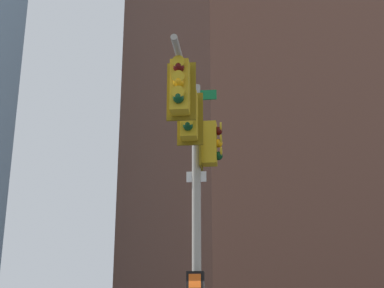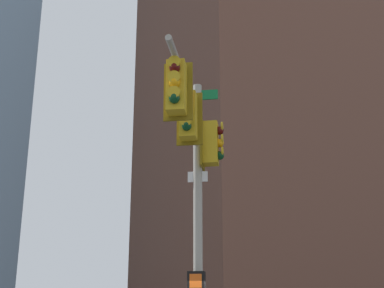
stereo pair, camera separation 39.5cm
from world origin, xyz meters
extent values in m
cylinder|color=#9E998C|center=(0.29, -0.35, 3.53)|extent=(0.20, 0.20, 7.07)
cylinder|color=#9E998C|center=(1.12, 1.34, 6.30)|extent=(1.76, 3.42, 0.12)
cylinder|color=#9E998C|center=(0.59, 0.26, 5.85)|extent=(0.53, 0.97, 0.75)
cube|color=#0F6B33|center=(0.29, -0.35, 6.82)|extent=(0.88, 0.45, 0.24)
cube|color=#0F6B33|center=(0.29, -0.35, 6.52)|extent=(0.50, 0.97, 0.24)
cube|color=white|center=(0.29, -0.35, 4.83)|extent=(0.42, 0.22, 0.24)
cube|color=gold|center=(0.93, 0.95, 5.74)|extent=(0.45, 0.45, 1.00)
cube|color=#775E0F|center=(0.84, 0.78, 5.74)|extent=(0.51, 0.28, 1.16)
sphere|color=red|center=(1.02, 1.13, 6.04)|extent=(0.20, 0.20, 0.20)
cylinder|color=gold|center=(1.04, 1.19, 6.13)|extent=(0.22, 0.14, 0.23)
sphere|color=#4C330A|center=(1.02, 1.13, 5.74)|extent=(0.20, 0.20, 0.20)
cylinder|color=gold|center=(1.04, 1.19, 5.83)|extent=(0.22, 0.14, 0.23)
sphere|color=#0A3819|center=(1.02, 1.13, 5.44)|extent=(0.20, 0.20, 0.20)
cylinder|color=gold|center=(1.04, 1.19, 5.53)|extent=(0.22, 0.14, 0.23)
cube|color=gold|center=(1.56, 2.24, 5.74)|extent=(0.45, 0.45, 1.00)
cube|color=#775E0F|center=(1.48, 2.07, 5.74)|extent=(0.51, 0.28, 1.16)
sphere|color=#470A07|center=(1.65, 2.43, 6.04)|extent=(0.20, 0.20, 0.20)
cylinder|color=gold|center=(1.68, 2.49, 6.13)|extent=(0.22, 0.14, 0.23)
sphere|color=#F29E0C|center=(1.65, 2.43, 5.74)|extent=(0.20, 0.20, 0.20)
cylinder|color=gold|center=(1.68, 2.49, 5.83)|extent=(0.22, 0.14, 0.23)
sphere|color=#0A3819|center=(1.65, 2.43, 5.44)|extent=(0.20, 0.20, 0.20)
cylinder|color=gold|center=(1.68, 2.49, 5.53)|extent=(0.22, 0.14, 0.23)
cube|color=gold|center=(0.02, -0.22, 5.60)|extent=(0.45, 0.45, 1.00)
cube|color=#775E0F|center=(0.19, -0.30, 5.60)|extent=(0.28, 0.51, 1.16)
sphere|color=#470A07|center=(-0.16, -0.13, 5.90)|extent=(0.20, 0.20, 0.20)
cylinder|color=gold|center=(-0.22, -0.10, 5.99)|extent=(0.14, 0.22, 0.23)
sphere|color=#F29E0C|center=(-0.16, -0.13, 5.60)|extent=(0.20, 0.20, 0.20)
cylinder|color=gold|center=(-0.22, -0.10, 5.69)|extent=(0.14, 0.22, 0.23)
sphere|color=#0A3819|center=(-0.16, -0.13, 5.30)|extent=(0.20, 0.20, 0.20)
cylinder|color=gold|center=(-0.22, -0.10, 5.39)|extent=(0.14, 0.22, 0.23)
cube|color=black|center=(0.40, -0.12, 2.50)|extent=(0.43, 0.38, 0.40)
cube|color=#EA5914|center=(0.46, 0.00, 2.50)|extent=(0.24, 0.13, 0.28)
cube|color=brown|center=(-16.49, -21.84, 20.25)|extent=(23.63, 19.98, 40.49)
cube|color=brown|center=(-28.76, -41.14, 20.55)|extent=(22.63, 14.84, 41.11)
cube|color=brown|center=(-34.66, -46.18, 19.81)|extent=(19.39, 14.91, 39.62)
camera|label=1|loc=(4.63, 11.43, 1.40)|focal=54.01mm
camera|label=2|loc=(4.26, 11.55, 1.40)|focal=54.01mm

